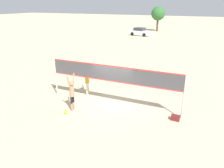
{
  "coord_description": "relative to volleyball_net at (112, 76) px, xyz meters",
  "views": [
    {
      "loc": [
        5.05,
        -11.25,
        6.01
      ],
      "look_at": [
        0.0,
        0.0,
        1.39
      ],
      "focal_mm": 35.0,
      "sensor_mm": 36.0,
      "label": 1
    }
  ],
  "objects": [
    {
      "name": "player_blocker",
      "position": [
        -2.19,
        0.78,
        -0.78
      ],
      "size": [
        0.28,
        0.7,
        2.13
      ],
      "rotation": [
        0.0,
        0.0,
        -1.57
      ],
      "color": "beige",
      "rests_on": "ground_plane"
    },
    {
      "name": "player_spiker",
      "position": [
        -1.82,
        -1.61,
        -0.72
      ],
      "size": [
        0.28,
        0.72,
        2.24
      ],
      "rotation": [
        0.0,
        0.0,
        1.57
      ],
      "color": "tan",
      "rests_on": "ground_plane"
    },
    {
      "name": "tree_left_cluster",
      "position": [
        -6.14,
        38.21,
        1.82
      ],
      "size": [
        2.96,
        2.96,
        5.25
      ],
      "color": "#4C3823",
      "rests_on": "ground_plane"
    },
    {
      "name": "ground_plane",
      "position": [
        0.0,
        0.0,
        -1.9
      ],
      "size": [
        200.0,
        200.0,
        0.0
      ],
      "primitive_type": "plane",
      "color": "beige"
    },
    {
      "name": "parked_car_near",
      "position": [
        -7.53,
        30.12,
        -1.23
      ],
      "size": [
        4.4,
        2.63,
        1.49
      ],
      "rotation": [
        0.0,
        0.0,
        -0.19
      ],
      "color": "silver",
      "rests_on": "ground_plane"
    },
    {
      "name": "volleyball_net",
      "position": [
        0.0,
        0.0,
        0.0
      ],
      "size": [
        8.46,
        0.09,
        2.53
      ],
      "color": "beige",
      "rests_on": "ground_plane"
    },
    {
      "name": "volleyball",
      "position": [
        -1.95,
        -2.14,
        -1.79
      ],
      "size": [
        0.22,
        0.22,
        0.22
      ],
      "color": "yellow",
      "rests_on": "ground_plane"
    },
    {
      "name": "gear_bag",
      "position": [
        3.92,
        -0.32,
        -1.76
      ],
      "size": [
        0.46,
        0.3,
        0.28
      ],
      "color": "maroon",
      "rests_on": "ground_plane"
    }
  ]
}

